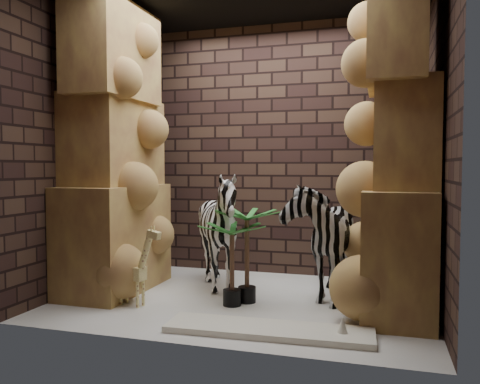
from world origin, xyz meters
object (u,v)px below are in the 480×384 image
(zebra_left, at_px, (220,238))
(surfboard, at_px, (268,330))
(giraffe_toy, at_px, (132,264))
(zebra_right, at_px, (322,229))
(palm_back, at_px, (232,264))
(palm_front, at_px, (247,255))

(zebra_left, height_order, surfboard, zebra_left)
(zebra_left, distance_m, surfboard, 1.44)
(giraffe_toy, relative_size, surfboard, 0.48)
(zebra_right, distance_m, zebra_left, 1.05)
(zebra_left, xyz_separation_m, palm_back, (0.28, -0.46, -0.17))
(zebra_right, height_order, surfboard, zebra_right)
(palm_back, bearing_deg, giraffe_toy, -163.81)
(giraffe_toy, distance_m, palm_back, 0.94)
(zebra_right, distance_m, surfboard, 1.41)
(zebra_left, bearing_deg, giraffe_toy, -116.20)
(palm_front, bearing_deg, surfboard, -63.32)
(zebra_right, height_order, giraffe_toy, zebra_right)
(zebra_right, distance_m, palm_back, 1.01)
(zebra_left, bearing_deg, zebra_right, 21.62)
(palm_front, distance_m, surfboard, 0.97)
(zebra_left, relative_size, surfboard, 0.76)
(giraffe_toy, distance_m, palm_front, 1.09)
(palm_back, xyz_separation_m, surfboard, (0.50, -0.63, -0.37))
(zebra_right, height_order, zebra_left, zebra_right)
(palm_back, distance_m, surfboard, 0.88)
(zebra_left, xyz_separation_m, surfboard, (0.77, -1.10, -0.53))
(zebra_left, relative_size, giraffe_toy, 1.57)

